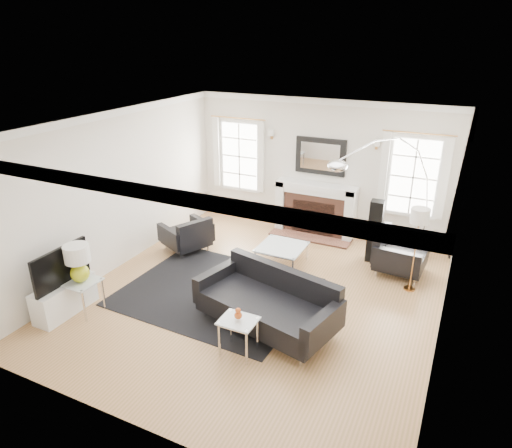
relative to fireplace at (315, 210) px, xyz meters
The scene contains 25 objects.
floor 2.84m from the fireplace, 90.00° to the right, with size 6.00×6.00×0.00m, color #9D7441.
back_wall 0.88m from the fireplace, 90.00° to the left, with size 5.50×0.04×2.80m, color silver.
front_wall 5.85m from the fireplace, 90.00° to the right, with size 5.50×0.04×2.80m, color silver.
left_wall 4.01m from the fireplace, 134.58° to the right, with size 0.04×6.00×2.80m, color silver.
right_wall 4.01m from the fireplace, 45.42° to the right, with size 0.04×6.00×2.80m, color silver.
ceiling 3.59m from the fireplace, 90.00° to the right, with size 5.50×6.00×0.02m, color white.
crown_molding 3.55m from the fireplace, 90.00° to the right, with size 5.50×6.00×0.12m, color white.
fireplace is the anchor object (origin of this frame).
mantel_mirror 1.12m from the fireplace, 90.00° to the left, with size 1.05×0.07×0.75m.
window_left 2.07m from the fireplace, behind, with size 1.24×0.15×1.62m.
window_right 2.07m from the fireplace, ahead, with size 1.24×0.15×1.62m.
gallery_wall 3.26m from the fireplace, 28.83° to the right, with size 0.04×1.73×1.29m.
tv_unit 5.12m from the fireplace, 118.55° to the right, with size 0.35×1.00×1.09m.
area_rug 3.11m from the fireplace, 102.75° to the right, with size 2.94×2.45×0.01m, color black.
sofa 3.49m from the fireplace, 81.93° to the right, with size 2.22×1.40×0.67m.
armchair_left 2.71m from the fireplace, 136.46° to the right, with size 1.04×1.09×0.58m.
armchair_right 2.13m from the fireplace, 27.87° to the right, with size 0.90×0.98×0.63m.
coffee_table 1.61m from the fireplace, 93.18° to the right, with size 0.81×0.81×0.36m.
side_table_left 4.87m from the fireplace, 116.84° to the right, with size 0.48×0.48×0.53m.
nesting_table 4.24m from the fireplace, 84.72° to the right, with size 0.48×0.40×0.53m.
gourd_lamp 4.88m from the fireplace, 116.84° to the right, with size 0.37×0.37×0.60m.
orange_vase 4.24m from the fireplace, 84.72° to the right, with size 0.10×0.10×0.16m.
arc_floor_lamp 1.84m from the fireplace, 26.64° to the right, with size 1.71×1.59×2.43m.
stick_floor_lamp 2.77m from the fireplace, 34.66° to the right, with size 0.29×0.29×1.45m.
speaker_tower 1.57m from the fireplace, 27.02° to the right, with size 0.24×0.24×1.19m, color black.
Camera 1 is at (2.75, -5.81, 3.95)m, focal length 32.00 mm.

